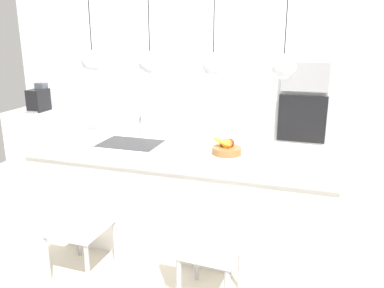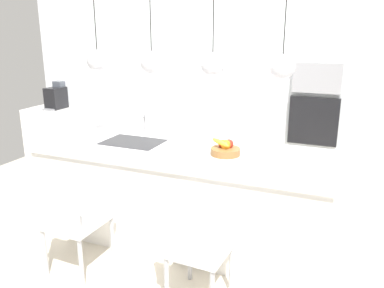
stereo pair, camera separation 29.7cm
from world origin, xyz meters
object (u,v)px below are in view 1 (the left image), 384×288
object	(u,v)px
coffee_machine	(39,99)
chair_near	(75,223)
microwave	(305,77)
fruit_bowl	(226,148)
oven	(302,119)
chair_middle	(208,245)

from	to	relation	value
coffee_machine	chair_near	bearing A→B (deg)	-47.63
microwave	chair_near	bearing A→B (deg)	-122.51
microwave	fruit_bowl	bearing A→B (deg)	-108.95
oven	chair_near	xyz separation A→B (m)	(-1.56, -2.44, -0.41)
fruit_bowl	chair_near	bearing A→B (deg)	-140.36
fruit_bowl	chair_near	distance (m)	1.38
coffee_machine	chair_near	xyz separation A→B (m)	(1.96, -2.15, -0.51)
microwave	oven	world-z (taller)	microwave
coffee_machine	oven	xyz separation A→B (m)	(3.52, 0.30, -0.10)
fruit_bowl	coffee_machine	world-z (taller)	coffee_machine
chair_near	chair_middle	distance (m)	1.08
coffee_machine	oven	world-z (taller)	coffee_machine
oven	chair_near	size ratio (longest dim) A/B	0.66
coffee_machine	chair_middle	world-z (taller)	coffee_machine
chair_near	chair_middle	xyz separation A→B (m)	(1.08, 0.01, -0.00)
fruit_bowl	coffee_machine	xyz separation A→B (m)	(-2.96, 1.32, 0.05)
oven	chair_middle	xyz separation A→B (m)	(-0.48, -2.44, -0.42)
fruit_bowl	chair_near	size ratio (longest dim) A/B	0.31
coffee_machine	chair_middle	xyz separation A→B (m)	(3.04, -2.14, -0.52)
coffee_machine	microwave	bearing A→B (deg)	4.83
coffee_machine	microwave	xyz separation A→B (m)	(3.52, 0.30, 0.40)
chair_middle	chair_near	bearing A→B (deg)	-179.69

